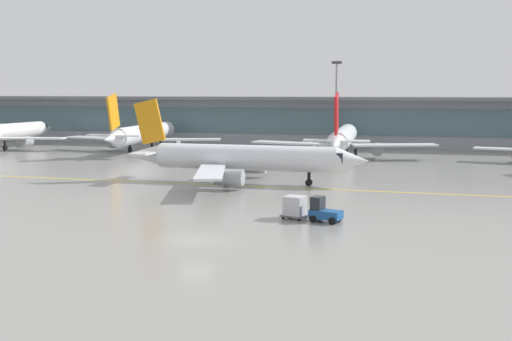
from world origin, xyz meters
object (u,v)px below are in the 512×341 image
gate_airplane_0 (1,133)px  cargo_dolly_lead (295,206)px  baggage_tug (323,211)px  gate_airplane_2 (343,138)px  apron_light_mast_1 (336,102)px  gate_airplane_1 (144,134)px  taxiing_regional_jet (243,158)px

gate_airplane_0 → cargo_dolly_lead: bearing=-122.3°
cargo_dolly_lead → baggage_tug: bearing=-0.0°
baggage_tug → cargo_dolly_lead: (-2.54, 0.72, 0.16)m
gate_airplane_2 → apron_light_mast_1: bearing=9.2°
gate_airplane_1 → cargo_dolly_lead: 64.21m
baggage_tug → apron_light_mast_1: bearing=111.5°
gate_airplane_2 → taxiing_regional_jet: bearing=163.0°
baggage_tug → gate_airplane_0: bearing=158.5°
gate_airplane_0 → gate_airplane_2: bearing=-85.3°
gate_airplane_2 → apron_light_mast_1: 16.38m
gate_airplane_0 → gate_airplane_1: size_ratio=0.97×
gate_airplane_0 → gate_airplane_2: 63.59m
apron_light_mast_1 → gate_airplane_2: bearing=-79.2°
taxiing_regional_jet → cargo_dolly_lead: 21.19m
taxiing_regional_jet → baggage_tug: size_ratio=10.31×
cargo_dolly_lead → gate_airplane_1: bearing=140.9°
taxiing_regional_jet → apron_light_mast_1: (5.58, 45.77, 5.80)m
gate_airplane_1 → taxiing_regional_jet: 43.39m
baggage_tug → gate_airplane_1: bearing=142.3°
gate_airplane_1 → baggage_tug: (39.44, -53.24, -2.22)m
gate_airplane_0 → apron_light_mast_1: size_ratio=1.88×
taxiing_regional_jet → baggage_tug: 23.07m
cargo_dolly_lead → apron_light_mast_1: bearing=109.4°
taxiing_regional_jet → cargo_dolly_lead: bearing=-61.7°
gate_airplane_0 → apron_light_mast_1: apron_light_mast_1 is taller
taxiing_regional_jet → cargo_dolly_lead: (9.58, -18.80, -1.90)m
gate_airplane_1 → baggage_tug: bearing=-144.8°
baggage_tug → apron_light_mast_1: 66.09m
gate_airplane_2 → apron_light_mast_1: apron_light_mast_1 is taller
cargo_dolly_lead → apron_light_mast_1: size_ratio=0.15×
gate_airplane_2 → baggage_tug: (3.65, -50.17, -2.28)m
gate_airplane_0 → gate_airplane_2: size_ratio=0.95×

